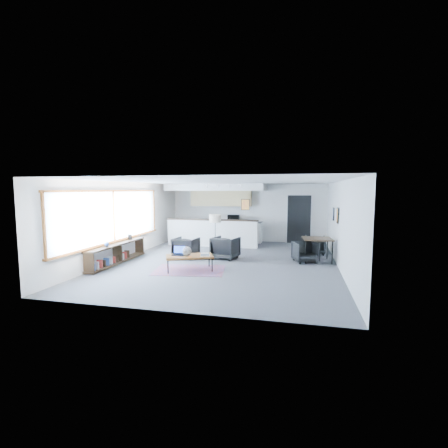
% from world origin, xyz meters
% --- Properties ---
extents(room, '(7.02, 9.02, 2.62)m').
position_xyz_m(room, '(0.00, 0.00, 1.30)').
color(room, '#4D4D50').
rests_on(room, ground).
extents(window, '(0.10, 5.95, 1.66)m').
position_xyz_m(window, '(-3.46, -0.90, 1.46)').
color(window, '#8CBFFF').
rests_on(window, room).
extents(console, '(0.35, 3.00, 0.80)m').
position_xyz_m(console, '(-3.30, -1.05, 0.33)').
color(console, black).
rests_on(console, floor).
extents(kitchenette, '(4.20, 1.96, 2.60)m').
position_xyz_m(kitchenette, '(-1.20, 3.71, 1.38)').
color(kitchenette, white).
rests_on(kitchenette, floor).
extents(doorway, '(1.10, 0.12, 2.15)m').
position_xyz_m(doorway, '(2.30, 4.42, 1.07)').
color(doorway, black).
rests_on(doorway, room).
extents(track_light, '(1.60, 0.07, 0.15)m').
position_xyz_m(track_light, '(-0.59, 2.20, 2.53)').
color(track_light, silver).
rests_on(track_light, room).
extents(wall_art_lower, '(0.03, 0.38, 0.48)m').
position_xyz_m(wall_art_lower, '(3.47, 0.40, 1.55)').
color(wall_art_lower, black).
rests_on(wall_art_lower, room).
extents(wall_art_upper, '(0.03, 0.34, 0.44)m').
position_xyz_m(wall_art_upper, '(3.47, 1.70, 1.50)').
color(wall_art_upper, black).
rests_on(wall_art_upper, room).
extents(kilim_rug, '(2.21, 1.67, 0.01)m').
position_xyz_m(kilim_rug, '(-0.77, -1.33, 0.01)').
color(kilim_rug, '#6A3D53').
rests_on(kilim_rug, floor).
extents(coffee_table, '(1.52, 1.20, 0.44)m').
position_xyz_m(coffee_table, '(-0.77, -1.33, 0.41)').
color(coffee_table, brown).
rests_on(coffee_table, floor).
extents(laptop, '(0.39, 0.33, 0.26)m').
position_xyz_m(laptop, '(-1.09, -1.30, 0.51)').
color(laptop, black).
rests_on(laptop, coffee_table).
extents(ceramic_pot, '(0.27, 0.27, 0.27)m').
position_xyz_m(ceramic_pot, '(-0.82, -1.38, 0.57)').
color(ceramic_pot, gray).
rests_on(ceramic_pot, coffee_table).
extents(book_stack, '(0.31, 0.27, 0.08)m').
position_xyz_m(book_stack, '(-0.31, -1.29, 0.48)').
color(book_stack, silver).
rests_on(book_stack, coffee_table).
extents(coaster, '(0.13, 0.13, 0.01)m').
position_xyz_m(coaster, '(-0.68, -1.54, 0.44)').
color(coaster, '#E5590C').
rests_on(coaster, coffee_table).
extents(armchair_left, '(0.82, 0.77, 0.79)m').
position_xyz_m(armchair_left, '(-1.45, 0.26, 0.39)').
color(armchair_left, black).
rests_on(armchair_left, floor).
extents(armchair_right, '(0.95, 0.91, 0.83)m').
position_xyz_m(armchair_right, '(-0.11, 0.47, 0.41)').
color(armchair_right, black).
rests_on(armchair_right, floor).
extents(floor_lamp, '(0.56, 0.56, 1.46)m').
position_xyz_m(floor_lamp, '(-0.59, 0.95, 1.27)').
color(floor_lamp, black).
rests_on(floor_lamp, floor).
extents(dining_table, '(1.01, 1.01, 0.77)m').
position_xyz_m(dining_table, '(2.91, 0.76, 0.70)').
color(dining_table, black).
rests_on(dining_table, floor).
extents(dining_chair_near, '(0.77, 0.75, 0.62)m').
position_xyz_m(dining_chair_near, '(2.54, 0.53, 0.31)').
color(dining_chair_near, black).
rests_on(dining_chair_near, floor).
extents(dining_chair_far, '(0.61, 0.57, 0.62)m').
position_xyz_m(dining_chair_far, '(2.91, 2.04, 0.31)').
color(dining_chair_far, black).
rests_on(dining_chair_far, floor).
extents(microwave, '(0.53, 0.32, 0.35)m').
position_xyz_m(microwave, '(-0.58, 4.15, 1.10)').
color(microwave, black).
rests_on(microwave, kitchenette).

